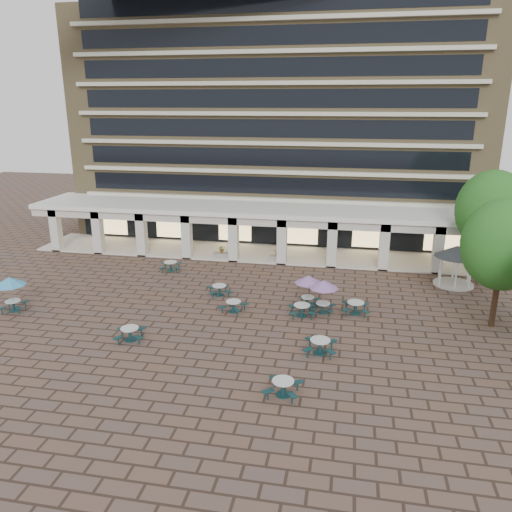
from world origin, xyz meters
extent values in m
plane|color=brown|center=(0.00, 0.00, 0.00)|extent=(120.00, 120.00, 0.00)
cube|color=#8B774E|center=(0.00, 25.50, 11.00)|extent=(40.00, 15.00, 22.00)
cube|color=beige|center=(0.00, 17.75, 4.50)|extent=(36.80, 0.50, 0.35)
cube|color=black|center=(0.00, 17.98, 5.80)|extent=(35.20, 0.05, 1.60)
cube|color=beige|center=(0.00, 17.75, 7.10)|extent=(36.80, 0.50, 0.35)
cube|color=black|center=(0.00, 17.98, 8.40)|extent=(35.20, 0.05, 1.60)
cube|color=beige|center=(0.00, 17.75, 9.70)|extent=(36.80, 0.50, 0.35)
cube|color=black|center=(0.00, 17.98, 11.00)|extent=(35.20, 0.05, 1.60)
cube|color=beige|center=(0.00, 17.75, 12.30)|extent=(36.80, 0.50, 0.35)
cube|color=black|center=(0.00, 17.98, 13.60)|extent=(35.20, 0.05, 1.60)
cube|color=beige|center=(0.00, 17.75, 14.90)|extent=(36.80, 0.50, 0.35)
cube|color=black|center=(0.00, 17.98, 16.20)|extent=(35.20, 0.05, 1.60)
cube|color=beige|center=(0.00, 17.75, 17.50)|extent=(36.80, 0.50, 0.35)
cube|color=black|center=(0.00, 17.98, 18.80)|extent=(35.20, 0.05, 1.60)
cube|color=beige|center=(0.00, 17.75, 20.10)|extent=(36.80, 0.50, 0.35)
cube|color=black|center=(0.00, 17.98, 21.40)|extent=(35.20, 0.05, 1.60)
cube|color=white|center=(0.00, 15.00, 4.20)|extent=(42.00, 6.60, 0.40)
cube|color=beige|center=(0.00, 12.15, 3.75)|extent=(42.00, 0.30, 0.90)
cube|color=black|center=(0.00, 17.70, 1.80)|extent=(38.00, 0.15, 3.20)
cube|color=beige|center=(0.00, 15.00, 0.06)|extent=(42.00, 6.00, 0.12)
cube|color=beige|center=(-19.00, 12.40, 2.00)|extent=(0.80, 0.80, 4.00)
cube|color=beige|center=(-14.78, 12.40, 2.00)|extent=(0.80, 0.80, 4.00)
cube|color=beige|center=(-10.56, 12.40, 2.00)|extent=(0.80, 0.80, 4.00)
cube|color=beige|center=(-6.33, 12.40, 2.00)|extent=(0.80, 0.80, 4.00)
cube|color=beige|center=(-2.11, 12.40, 2.00)|extent=(0.80, 0.80, 4.00)
cube|color=beige|center=(2.11, 12.40, 2.00)|extent=(0.80, 0.80, 4.00)
cube|color=beige|center=(6.33, 12.40, 2.00)|extent=(0.80, 0.80, 4.00)
cube|color=beige|center=(10.56, 12.40, 2.00)|extent=(0.80, 0.80, 4.00)
cube|color=beige|center=(14.78, 12.40, 2.00)|extent=(0.80, 0.80, 4.00)
cube|color=beige|center=(19.00, 12.40, 2.00)|extent=(0.80, 0.80, 4.00)
cube|color=#FFD88C|center=(-16.00, 17.55, 1.60)|extent=(3.20, 0.08, 2.40)
cube|color=#FFD88C|center=(-9.60, 17.55, 1.60)|extent=(3.20, 0.08, 2.40)
cube|color=#FFD88C|center=(-3.20, 17.55, 1.60)|extent=(3.20, 0.08, 2.40)
cube|color=#FFD88C|center=(3.20, 17.55, 1.60)|extent=(3.20, 0.08, 2.40)
cube|color=#FFD88C|center=(9.60, 17.55, 1.60)|extent=(3.20, 0.08, 2.40)
cube|color=#FFD88C|center=(16.00, 17.55, 1.60)|extent=(3.20, 0.08, 2.40)
cylinder|color=#123536|center=(-4.58, -3.54, 0.02)|extent=(0.73, 0.73, 0.04)
cylinder|color=#123536|center=(-4.58, -3.54, 0.34)|extent=(0.19, 0.19, 0.69)
cylinder|color=silver|center=(-4.58, -3.54, 0.76)|extent=(1.04, 1.04, 0.05)
cube|color=#123536|center=(-4.18, -2.84, 0.46)|extent=(0.53, 0.64, 0.05)
cylinder|color=#123536|center=(-4.18, -2.84, 0.22)|extent=(0.08, 0.08, 0.44)
cube|color=#123536|center=(-5.28, -3.14, 0.46)|extent=(0.64, 0.53, 0.05)
cylinder|color=#123536|center=(-5.28, -3.14, 0.22)|extent=(0.08, 0.08, 0.44)
cube|color=#123536|center=(-4.98, -4.24, 0.46)|extent=(0.53, 0.64, 0.05)
cylinder|color=#123536|center=(-4.98, -4.24, 0.22)|extent=(0.08, 0.08, 0.44)
cube|color=#123536|center=(-3.87, -3.94, 0.46)|extent=(0.64, 0.53, 0.05)
cylinder|color=#123536|center=(-3.87, -3.94, 0.22)|extent=(0.08, 0.08, 0.44)
cylinder|color=#123536|center=(4.97, -7.53, 0.02)|extent=(0.73, 0.73, 0.04)
cylinder|color=#123536|center=(4.97, -7.53, 0.35)|extent=(0.19, 0.19, 0.69)
cylinder|color=silver|center=(4.97, -7.53, 0.76)|extent=(1.05, 1.05, 0.05)
cube|color=#123536|center=(5.61, -7.02, 0.46)|extent=(0.63, 0.59, 0.05)
cylinder|color=#123536|center=(5.61, -7.02, 0.22)|extent=(0.08, 0.08, 0.44)
cube|color=#123536|center=(4.46, -6.89, 0.46)|extent=(0.59, 0.63, 0.05)
cylinder|color=#123536|center=(4.46, -6.89, 0.22)|extent=(0.08, 0.08, 0.44)
cube|color=#123536|center=(4.34, -8.04, 0.46)|extent=(0.63, 0.59, 0.05)
cylinder|color=#123536|center=(4.34, -8.04, 0.22)|extent=(0.08, 0.08, 0.44)
cube|color=#123536|center=(5.48, -8.17, 0.46)|extent=(0.59, 0.63, 0.05)
cylinder|color=#123536|center=(5.48, -8.17, 0.22)|extent=(0.08, 0.08, 0.44)
cylinder|color=#123536|center=(-14.00, -1.01, 0.02)|extent=(0.68, 0.68, 0.04)
cylinder|color=#123536|center=(-14.00, -1.01, 0.32)|extent=(0.17, 0.17, 0.64)
cylinder|color=silver|center=(-14.00, -1.01, 0.71)|extent=(0.97, 0.97, 0.05)
cube|color=#123536|center=(-13.60, -0.37, 0.43)|extent=(0.51, 0.60, 0.05)
cylinder|color=#123536|center=(-13.60, -0.37, 0.20)|extent=(0.08, 0.08, 0.41)
cube|color=#123536|center=(-14.64, -0.61, 0.43)|extent=(0.60, 0.51, 0.05)
cylinder|color=#123536|center=(-14.64, -0.61, 0.20)|extent=(0.08, 0.08, 0.41)
cube|color=#123536|center=(-14.40, -1.65, 0.43)|extent=(0.51, 0.60, 0.05)
cylinder|color=#123536|center=(-14.40, -1.65, 0.20)|extent=(0.08, 0.08, 0.41)
cube|color=#123536|center=(-13.36, -1.41, 0.43)|extent=(0.60, 0.51, 0.05)
cylinder|color=#123536|center=(-13.36, -1.41, 0.20)|extent=(0.08, 0.08, 0.41)
cylinder|color=gray|center=(-14.00, -1.01, 1.17)|extent=(0.05, 0.05, 2.33)
cone|color=#3C96CC|center=(-14.00, -1.01, 2.09)|extent=(2.04, 2.04, 0.53)
cylinder|color=#123536|center=(0.40, 1.62, 0.02)|extent=(0.70, 0.70, 0.04)
cylinder|color=#123536|center=(0.40, 1.62, 0.33)|extent=(0.18, 0.18, 0.66)
cylinder|color=silver|center=(0.40, 1.62, 0.72)|extent=(0.99, 0.99, 0.05)
cube|color=#123536|center=(1.06, 2.02, 0.44)|extent=(0.61, 0.52, 0.05)
cylinder|color=#123536|center=(1.06, 2.02, 0.21)|extent=(0.08, 0.08, 0.42)
cube|color=#123536|center=(0.00, 2.28, 0.44)|extent=(0.52, 0.61, 0.05)
cylinder|color=#123536|center=(0.00, 2.28, 0.21)|extent=(0.08, 0.08, 0.42)
cube|color=#123536|center=(-0.26, 1.21, 0.44)|extent=(0.61, 0.52, 0.05)
cylinder|color=#123536|center=(-0.26, 1.21, 0.21)|extent=(0.08, 0.08, 0.42)
cube|color=#123536|center=(0.81, 0.96, 0.44)|extent=(0.52, 0.61, 0.05)
cylinder|color=#123536|center=(0.81, 0.96, 0.21)|extent=(0.08, 0.08, 0.42)
cylinder|color=#123536|center=(5.14, 3.49, 0.02)|extent=(0.63, 0.63, 0.04)
cylinder|color=#123536|center=(5.14, 3.49, 0.30)|extent=(0.16, 0.16, 0.59)
cylinder|color=silver|center=(5.14, 3.49, 0.65)|extent=(0.90, 0.90, 0.04)
cube|color=#123536|center=(5.69, 3.92, 0.39)|extent=(0.54, 0.50, 0.04)
cylinder|color=#123536|center=(5.69, 3.92, 0.19)|extent=(0.07, 0.07, 0.38)
cube|color=#123536|center=(4.71, 4.03, 0.39)|extent=(0.50, 0.54, 0.04)
cylinder|color=#123536|center=(4.71, 4.03, 0.19)|extent=(0.07, 0.07, 0.38)
cube|color=#123536|center=(4.60, 3.05, 0.39)|extent=(0.54, 0.50, 0.04)
cylinder|color=#123536|center=(4.60, 3.05, 0.19)|extent=(0.07, 0.07, 0.38)
cube|color=#123536|center=(5.58, 2.94, 0.39)|extent=(0.50, 0.54, 0.04)
cylinder|color=#123536|center=(5.58, 2.94, 0.19)|extent=(0.07, 0.07, 0.38)
cylinder|color=gray|center=(5.14, 3.49, 1.07)|extent=(0.04, 0.04, 2.15)
cone|color=#865EA0|center=(5.14, 3.49, 1.93)|extent=(1.88, 1.88, 0.49)
cylinder|color=#123536|center=(6.42, -3.06, 0.02)|extent=(0.78, 0.78, 0.04)
cylinder|color=#123536|center=(6.42, -3.06, 0.37)|extent=(0.20, 0.20, 0.73)
cylinder|color=silver|center=(6.42, -3.06, 0.81)|extent=(1.11, 1.11, 0.06)
cube|color=#123536|center=(7.04, -2.46, 0.49)|extent=(0.65, 0.65, 0.06)
cylinder|color=#123536|center=(7.04, -2.46, 0.23)|extent=(0.09, 0.09, 0.47)
cube|color=#123536|center=(5.82, -2.44, 0.49)|extent=(0.65, 0.65, 0.06)
cylinder|color=#123536|center=(5.82, -2.44, 0.23)|extent=(0.09, 0.09, 0.47)
cube|color=#123536|center=(5.80, -3.66, 0.49)|extent=(0.65, 0.65, 0.06)
cylinder|color=#123536|center=(5.80, -3.66, 0.23)|extent=(0.09, 0.09, 0.47)
cube|color=#123536|center=(7.02, -3.68, 0.49)|extent=(0.65, 0.65, 0.06)
cylinder|color=#123536|center=(7.02, -3.68, 0.23)|extent=(0.09, 0.09, 0.47)
cylinder|color=#123536|center=(-1.27, 4.29, 0.02)|extent=(0.70, 0.70, 0.04)
cylinder|color=#123536|center=(-1.27, 4.29, 0.33)|extent=(0.18, 0.18, 0.66)
cylinder|color=silver|center=(-1.27, 4.29, 0.73)|extent=(1.01, 1.01, 0.05)
cube|color=#123536|center=(-0.99, 5.02, 0.44)|extent=(0.46, 0.62, 0.05)
cylinder|color=#123536|center=(-0.99, 5.02, 0.21)|extent=(0.08, 0.08, 0.42)
cube|color=#123536|center=(-2.00, 4.56, 0.44)|extent=(0.62, 0.46, 0.05)
cylinder|color=#123536|center=(-2.00, 4.56, 0.21)|extent=(0.08, 0.08, 0.42)
cube|color=#123536|center=(-1.55, 3.55, 0.44)|extent=(0.46, 0.62, 0.05)
cylinder|color=#123536|center=(-1.55, 3.55, 0.21)|extent=(0.08, 0.08, 0.42)
cube|color=#123536|center=(-0.54, 4.01, 0.44)|extent=(0.62, 0.46, 0.05)
cylinder|color=#123536|center=(-0.54, 4.01, 0.21)|extent=(0.08, 0.08, 0.42)
cylinder|color=#123536|center=(4.93, 1.74, 0.02)|extent=(0.74, 0.74, 0.04)
cylinder|color=#123536|center=(4.93, 1.74, 0.35)|extent=(0.19, 0.19, 0.70)
cylinder|color=silver|center=(4.93, 1.74, 0.78)|extent=(1.06, 1.06, 0.05)
cube|color=#123536|center=(5.39, 2.43, 0.47)|extent=(0.58, 0.65, 0.05)
cylinder|color=#123536|center=(5.39, 2.43, 0.22)|extent=(0.09, 0.09, 0.45)
cube|color=#123536|center=(4.24, 2.21, 0.47)|extent=(0.65, 0.58, 0.05)
cylinder|color=#123536|center=(4.24, 2.21, 0.22)|extent=(0.09, 0.09, 0.45)
cube|color=#123536|center=(4.46, 1.06, 0.47)|extent=(0.58, 0.65, 0.05)
cylinder|color=#123536|center=(4.46, 1.06, 0.22)|extent=(0.09, 0.09, 0.45)
cube|color=#123536|center=(5.61, 1.27, 0.47)|extent=(0.65, 0.58, 0.05)
cylinder|color=#123536|center=(5.61, 1.27, 0.22)|extent=(0.09, 0.09, 0.45)
cylinder|color=#123536|center=(6.24, 2.54, 0.02)|extent=(0.65, 0.65, 0.04)
cylinder|color=#123536|center=(6.24, 2.54, 0.31)|extent=(0.17, 0.17, 0.62)
cylinder|color=silver|center=(6.24, 2.54, 0.68)|extent=(0.93, 0.93, 0.05)
cube|color=#123536|center=(6.80, 3.00, 0.41)|extent=(0.56, 0.53, 0.05)
cylinder|color=#123536|center=(6.80, 3.00, 0.20)|extent=(0.07, 0.07, 0.39)
cube|color=#123536|center=(5.78, 3.10, 0.41)|extent=(0.53, 0.56, 0.05)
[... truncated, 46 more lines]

